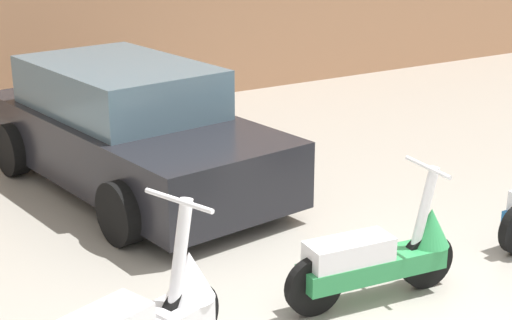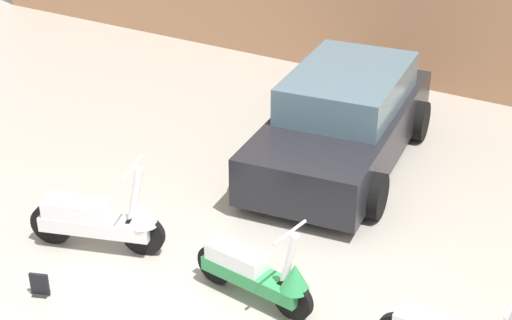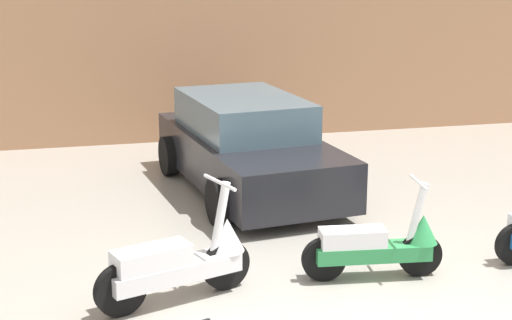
% 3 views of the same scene
% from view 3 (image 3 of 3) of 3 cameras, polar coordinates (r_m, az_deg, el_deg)
% --- Properties ---
extents(ground_plane, '(28.00, 28.00, 0.00)m').
position_cam_3_polar(ground_plane, '(7.38, 8.99, -10.75)').
color(ground_plane, '#9E998E').
extents(wall_back, '(19.60, 0.12, 4.00)m').
position_cam_3_polar(wall_back, '(13.52, -2.24, 9.91)').
color(wall_back, tan).
rests_on(wall_back, ground_plane).
extents(scooter_front_left, '(1.53, 0.78, 1.10)m').
position_cam_3_polar(scooter_front_left, '(7.38, -5.43, -7.31)').
color(scooter_front_left, black).
rests_on(scooter_front_left, ground_plane).
extents(scooter_front_right, '(1.43, 0.51, 1.00)m').
position_cam_3_polar(scooter_front_right, '(7.94, 8.93, -6.09)').
color(scooter_front_right, black).
rests_on(scooter_front_right, ground_plane).
extents(car_rear_left, '(2.18, 3.93, 1.28)m').
position_cam_3_polar(car_rear_left, '(10.65, -0.61, 0.99)').
color(car_rear_left, black).
rests_on(car_rear_left, ground_plane).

